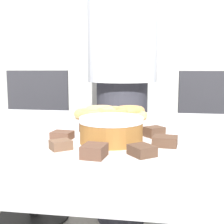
{
  "coord_description": "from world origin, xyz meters",
  "views": [
    {
      "loc": [
        0.2,
        -0.91,
        0.94
      ],
      "look_at": [
        0.05,
        0.05,
        0.79
      ],
      "focal_mm": 50.0,
      "sensor_mm": 36.0,
      "label": 1
    }
  ],
  "objects": [
    {
      "name": "person_standing",
      "position": [
        -0.02,
        0.9,
        0.89
      ],
      "size": [
        0.4,
        0.4,
        1.69
      ],
      "color": "#383842",
      "rests_on": "ground_plane"
    },
    {
      "name": "donut_5",
      "position": [
        -0.06,
        0.22,
        0.76
      ],
      "size": [
        0.12,
        0.12,
        0.03
      ],
      "color": "tan",
      "rests_on": "plate_donuts"
    },
    {
      "name": "lamington_3",
      "position": [
        0.21,
        -0.16,
        0.75
      ],
      "size": [
        0.06,
        0.06,
        0.02
      ],
      "rotation": [
        0.0,
        0.0,
        6.17
      ],
      "color": "#513828",
      "rests_on": "plate_cake"
    },
    {
      "name": "lamington_7",
      "position": [
        -0.06,
        -0.13,
        0.75
      ],
      "size": [
        0.06,
        0.05,
        0.02
      ],
      "rotation": [
        0.0,
        0.0,
        9.31
      ],
      "color": "brown",
      "rests_on": "plate_cake"
    },
    {
      "name": "donut_1",
      "position": [
        0.1,
        0.22,
        0.76
      ],
      "size": [
        0.12,
        0.12,
        0.03
      ],
      "color": "#E5AD66",
      "rests_on": "plate_donuts"
    },
    {
      "name": "donut_3",
      "position": [
        0.02,
        0.31,
        0.76
      ],
      "size": [
        0.11,
        0.11,
        0.03
      ],
      "color": "#E5AD66",
      "rests_on": "plate_donuts"
    },
    {
      "name": "donut_4",
      "position": [
        -0.03,
        0.29,
        0.76
      ],
      "size": [
        0.12,
        0.12,
        0.04
      ],
      "color": "#E5AD66",
      "rests_on": "plate_donuts"
    },
    {
      "name": "office_chair_right",
      "position": [
        0.52,
        0.9,
        0.43
      ],
      "size": [
        0.47,
        0.47,
        0.9
      ],
      "rotation": [
        0.0,
        0.0,
        0.07
      ],
      "color": "black",
      "rests_on": "ground_plane"
    },
    {
      "name": "donut_7",
      "position": [
        0.05,
        0.18,
        0.76
      ],
      "size": [
        0.1,
        0.1,
        0.03
      ],
      "color": "#D18E4C",
      "rests_on": "plate_donuts"
    },
    {
      "name": "table",
      "position": [
        0.0,
        0.0,
        0.66
      ],
      "size": [
        1.9,
        0.93,
        0.73
      ],
      "color": "silver",
      "rests_on": "ground_plane"
    },
    {
      "name": "frosted_cake",
      "position": [
        0.08,
        -0.14,
        0.77
      ],
      "size": [
        0.16,
        0.16,
        0.07
      ],
      "color": "#9E662D",
      "rests_on": "plate_cake"
    },
    {
      "name": "lamington_5",
      "position": [
        0.09,
        -0.01,
        0.75
      ],
      "size": [
        0.05,
        0.06,
        0.02
      ],
      "rotation": [
        0.0,
        0.0,
        7.74
      ],
      "color": "brown",
      "rests_on": "plate_cake"
    },
    {
      "name": "plate_donuts",
      "position": [
        0.02,
        0.24,
        0.74
      ],
      "size": [
        0.35,
        0.35,
        0.01
      ],
      "color": "white",
      "rests_on": "table"
    },
    {
      "name": "plate_cake",
      "position": [
        0.08,
        -0.14,
        0.74
      ],
      "size": [
        0.38,
        0.38,
        0.01
      ],
      "color": "white",
      "rests_on": "table"
    },
    {
      "name": "lamington_4",
      "position": [
        0.18,
        -0.06,
        0.75
      ],
      "size": [
        0.06,
        0.06,
        0.03
      ],
      "rotation": [
        0.0,
        0.0,
        6.95
      ],
      "color": "#513828",
      "rests_on": "plate_cake"
    },
    {
      "name": "donut_0",
      "position": [
        0.02,
        0.24,
        0.76
      ],
      "size": [
        0.13,
        0.13,
        0.04
      ],
      "color": "#C68447",
      "rests_on": "plate_donuts"
    },
    {
      "name": "lamington_2",
      "position": [
        0.16,
        -0.25,
        0.75
      ],
      "size": [
        0.07,
        0.07,
        0.02
      ],
      "rotation": [
        0.0,
        0.0,
        5.38
      ],
      "color": "#513828",
      "rests_on": "plate_cake"
    },
    {
      "name": "donut_2",
      "position": [
        0.08,
        0.28,
        0.76
      ],
      "size": [
        0.12,
        0.12,
        0.04
      ],
      "color": "#C68447",
      "rests_on": "plate_donuts"
    },
    {
      "name": "donut_6",
      "position": [
        -0.02,
        0.16,
        0.76
      ],
      "size": [
        0.12,
        0.12,
        0.04
      ],
      "color": "#D18E4C",
      "rests_on": "plate_donuts"
    },
    {
      "name": "lamington_6",
      "position": [
        -0.01,
        -0.03,
        0.75
      ],
      "size": [
        0.06,
        0.06,
        0.03
      ],
      "rotation": [
        0.0,
        0.0,
        8.52
      ],
      "color": "brown",
      "rests_on": "plate_cake"
    },
    {
      "name": "wall_back",
      "position": [
        0.0,
        1.56,
        1.3
      ],
      "size": [
        8.0,
        0.05,
        2.6
      ],
      "color": "beige",
      "rests_on": "ground_plane"
    },
    {
      "name": "lamington_1",
      "position": [
        0.06,
        -0.28,
        0.75
      ],
      "size": [
        0.05,
        0.06,
        0.03
      ],
      "rotation": [
        0.0,
        0.0,
        4.6
      ],
      "color": "brown",
      "rests_on": "plate_cake"
    },
    {
      "name": "office_chair_left",
      "position": [
        -0.57,
        0.9,
        0.43
      ],
      "size": [
        0.5,
        0.5,
        0.9
      ],
      "rotation": [
        0.0,
        0.0,
        0.14
      ],
      "color": "black",
      "rests_on": "ground_plane"
    },
    {
      "name": "lamington_0",
      "position": [
        -0.03,
        -0.23,
        0.75
      ],
      "size": [
        0.06,
        0.06,
        0.02
      ],
      "rotation": [
        0.0,
        0.0,
        3.81
      ],
      "color": "brown",
      "rests_on": "plate_cake"
    }
  ]
}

